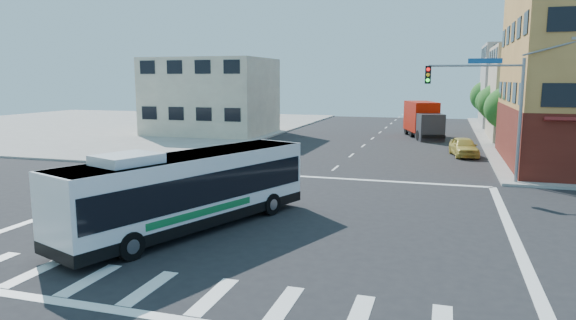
% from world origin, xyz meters
% --- Properties ---
extents(ground, '(120.00, 120.00, 0.00)m').
position_xyz_m(ground, '(0.00, 0.00, 0.00)').
color(ground, black).
rests_on(ground, ground).
extents(sidewalk_nw, '(50.00, 50.00, 0.15)m').
position_xyz_m(sidewalk_nw, '(-35.00, 35.00, 0.07)').
color(sidewalk_nw, gray).
rests_on(sidewalk_nw, ground).
extents(building_east_near, '(12.06, 10.06, 9.00)m').
position_xyz_m(building_east_near, '(16.98, 33.98, 4.51)').
color(building_east_near, beige).
rests_on(building_east_near, ground).
extents(building_east_far, '(12.06, 10.06, 10.00)m').
position_xyz_m(building_east_far, '(16.98, 47.98, 5.01)').
color(building_east_far, gray).
rests_on(building_east_far, ground).
extents(building_west, '(12.06, 10.06, 8.00)m').
position_xyz_m(building_west, '(-17.02, 29.98, 4.01)').
color(building_west, beige).
rests_on(building_west, ground).
extents(signal_mast_ne, '(7.91, 1.13, 8.07)m').
position_xyz_m(signal_mast_ne, '(9.08, 10.62, 4.98)').
color(signal_mast_ne, gray).
rests_on(signal_mast_ne, ground).
extents(street_tree_a, '(3.60, 3.60, 5.53)m').
position_xyz_m(street_tree_a, '(11.90, 27.92, 3.59)').
color(street_tree_a, '#342313').
rests_on(street_tree_a, ground).
extents(street_tree_b, '(3.80, 3.80, 5.79)m').
position_xyz_m(street_tree_b, '(11.90, 35.92, 3.75)').
color(street_tree_b, '#342313').
rests_on(street_tree_b, ground).
extents(street_tree_c, '(3.40, 3.40, 5.29)m').
position_xyz_m(street_tree_c, '(11.90, 43.92, 3.46)').
color(street_tree_c, '#342313').
rests_on(street_tree_c, ground).
extents(street_tree_d, '(4.00, 4.00, 6.03)m').
position_xyz_m(street_tree_d, '(11.90, 51.92, 3.88)').
color(street_tree_d, '#342313').
rests_on(street_tree_d, ground).
extents(transit_bus, '(6.23, 11.32, 3.32)m').
position_xyz_m(transit_bus, '(-2.56, -2.47, 1.62)').
color(transit_bus, black).
rests_on(transit_bus, ground).
extents(box_truck, '(4.43, 8.26, 3.57)m').
position_xyz_m(box_truck, '(4.72, 33.25, 1.73)').
color(box_truck, '#292A2E').
rests_on(box_truck, ground).
extents(parked_car, '(2.42, 4.52, 1.46)m').
position_xyz_m(parked_car, '(8.30, 21.09, 0.73)').
color(parked_car, gold).
rests_on(parked_car, ground).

